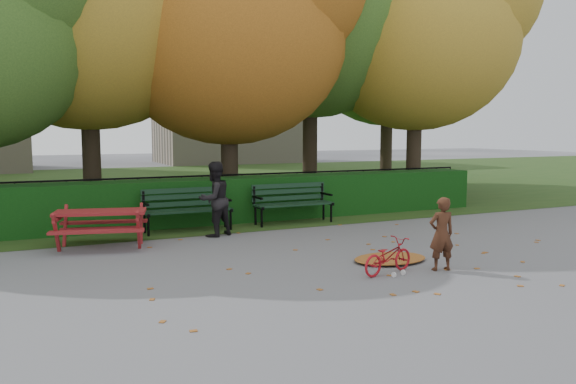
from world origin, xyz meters
name	(u,v)px	position (x,y,z in m)	size (l,w,h in m)	color
ground	(330,262)	(0.00, 0.00, 0.00)	(90.00, 90.00, 0.00)	slate
grass_strip	(151,185)	(0.00, 14.00, 0.01)	(90.00, 90.00, 0.00)	#213D15
building_right	(228,71)	(8.00, 28.00, 6.00)	(9.00, 6.00, 12.00)	#9E927B
hedge	(234,199)	(0.00, 4.50, 0.50)	(13.00, 0.90, 1.00)	black
iron_fence	(222,194)	(0.00, 5.30, 0.54)	(14.00, 0.04, 1.02)	black
tree_c	(244,20)	(0.83, 5.96, 4.82)	(6.30, 6.00, 8.00)	black
tree_e	(431,26)	(6.52, 5.77, 5.08)	(6.09, 5.80, 8.16)	black
tree_g	(399,40)	(8.33, 9.76, 5.37)	(6.30, 6.00, 8.55)	black
bench_left	(187,206)	(-1.30, 3.70, 0.52)	(1.80, 0.57, 0.88)	black
bench_right	(292,200)	(1.10, 3.70, 0.52)	(1.80, 0.57, 0.88)	black
picnic_table	(101,219)	(-3.11, 2.71, 0.51)	(1.80, 1.58, 0.75)	maroon
leaf_pile	(390,258)	(0.92, -0.32, 0.04)	(1.23, 0.85, 0.09)	brown
leaf_scatter	(321,258)	(0.00, 0.30, 0.01)	(9.00, 5.70, 0.01)	brown
child	(442,234)	(1.25, -1.13, 0.55)	(0.40, 0.26, 1.09)	#402214
adult	(214,199)	(-0.96, 2.90, 0.73)	(0.71, 0.56, 1.47)	black
bicycle	(388,256)	(0.42, -0.97, 0.26)	(0.34, 0.97, 0.51)	#AC0F19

